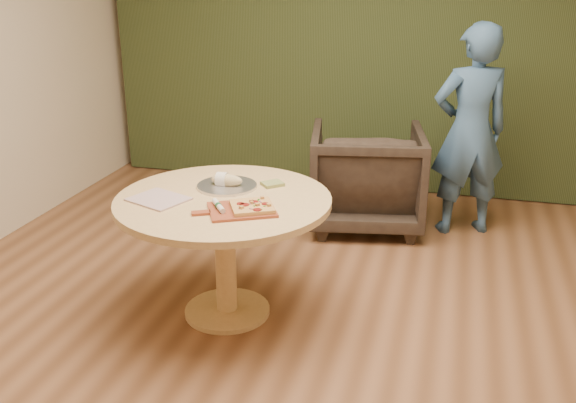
% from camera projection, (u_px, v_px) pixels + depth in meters
% --- Properties ---
extents(room_shell, '(5.04, 6.04, 2.84)m').
position_uv_depth(room_shell, '(279.00, 100.00, 3.01)').
color(room_shell, brown).
rests_on(room_shell, ground).
extents(curtain, '(4.80, 0.14, 2.78)m').
position_uv_depth(curtain, '(369.00, 35.00, 5.63)').
color(curtain, '#263216').
rests_on(curtain, ground).
extents(pedestal_table, '(1.24, 1.24, 0.75)m').
position_uv_depth(pedestal_table, '(224.00, 220.00, 3.70)').
color(pedestal_table, '#DDB371').
rests_on(pedestal_table, ground).
extents(pizza_paddle, '(0.47, 0.41, 0.01)m').
position_uv_depth(pizza_paddle, '(240.00, 210.00, 3.45)').
color(pizza_paddle, brown).
rests_on(pizza_paddle, pedestal_table).
extents(flatbread_pizza, '(0.30, 0.30, 0.04)m').
position_uv_depth(flatbread_pizza, '(252.00, 206.00, 3.44)').
color(flatbread_pizza, tan).
rests_on(flatbread_pizza, pizza_paddle).
extents(cutlery_roll, '(0.14, 0.17, 0.03)m').
position_uv_depth(cutlery_roll, '(219.00, 206.00, 3.44)').
color(cutlery_roll, beige).
rests_on(cutlery_roll, pizza_paddle).
extents(newspaper, '(0.37, 0.34, 0.01)m').
position_uv_depth(newspaper, '(159.00, 199.00, 3.61)').
color(newspaper, silver).
rests_on(newspaper, pedestal_table).
extents(serving_tray, '(0.36, 0.36, 0.02)m').
position_uv_depth(serving_tray, '(227.00, 186.00, 3.82)').
color(serving_tray, silver).
rests_on(serving_tray, pedestal_table).
extents(bread_roll, '(0.19, 0.09, 0.09)m').
position_uv_depth(bread_roll, '(225.00, 180.00, 3.81)').
color(bread_roll, tan).
rests_on(bread_roll, serving_tray).
extents(green_packet, '(0.16, 0.15, 0.02)m').
position_uv_depth(green_packet, '(272.00, 184.00, 3.84)').
color(green_packet, '#5E6A2F').
rests_on(green_packet, pedestal_table).
extents(armchair, '(0.99, 0.95, 0.89)m').
position_uv_depth(armchair, '(366.00, 172.00, 5.07)').
color(armchair, black).
rests_on(armchair, ground).
extents(person_standing, '(0.69, 0.58, 1.61)m').
position_uv_depth(person_standing, '(470.00, 131.00, 4.83)').
color(person_standing, '#385D81').
rests_on(person_standing, ground).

